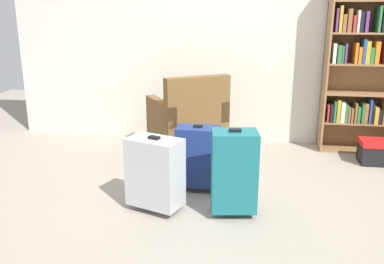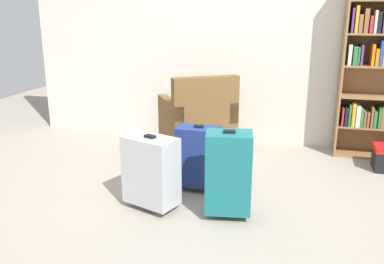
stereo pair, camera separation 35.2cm
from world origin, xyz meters
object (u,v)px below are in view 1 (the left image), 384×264
at_px(mug, 240,157).
at_px(suitcase_navy_blue, 198,156).
at_px(bookshelf, 369,55).
at_px(suitcase_teal, 234,171).
at_px(suitcase_silver, 155,172).
at_px(armchair, 188,126).
at_px(storage_box, 382,151).

distance_m(mug, suitcase_navy_blue, 0.90).
xyz_separation_m(bookshelf, suitcase_navy_blue, (-1.68, -1.36, -0.77)).
bearing_deg(suitcase_teal, suitcase_silver, -178.16).
height_order(mug, suitcase_silver, suitcase_silver).
xyz_separation_m(suitcase_teal, suitcase_silver, (-0.62, -0.02, -0.04)).
xyz_separation_m(mug, suitcase_navy_blue, (-0.35, -0.79, 0.26)).
relative_size(bookshelf, suitcase_silver, 3.17).
height_order(bookshelf, armchair, bookshelf).
relative_size(armchair, suitcase_silver, 1.57).
distance_m(mug, suitcase_silver, 1.41).
bearing_deg(suitcase_teal, suitcase_navy_blue, 128.35).
distance_m(armchair, mug, 0.67).
relative_size(mug, suitcase_silver, 0.19).
distance_m(armchair, suitcase_navy_blue, 0.98).
distance_m(bookshelf, suitcase_navy_blue, 2.29).
height_order(armchair, suitcase_teal, armchair).
distance_m(storage_box, suitcase_navy_blue, 2.04).
xyz_separation_m(armchair, mug, (0.59, -0.16, -0.27)).
height_order(bookshelf, mug, bookshelf).
bearing_deg(suitcase_silver, suitcase_teal, 1.84).
distance_m(mug, suitcase_teal, 1.26).
distance_m(suitcase_teal, suitcase_silver, 0.62).
relative_size(mug, suitcase_teal, 0.17).
xyz_separation_m(storage_box, suitcase_navy_blue, (-1.81, -0.94, 0.18)).
height_order(mug, storage_box, storage_box).
relative_size(suitcase_silver, suitcase_navy_blue, 1.03).
xyz_separation_m(suitcase_teal, suitcase_navy_blue, (-0.34, 0.43, -0.05)).
bearing_deg(storage_box, suitcase_teal, -137.16).
relative_size(armchair, suitcase_navy_blue, 1.62).
bearing_deg(mug, storage_box, 5.70).
distance_m(armchair, storage_box, 2.06).
distance_m(suitcase_teal, suitcase_navy_blue, 0.55).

